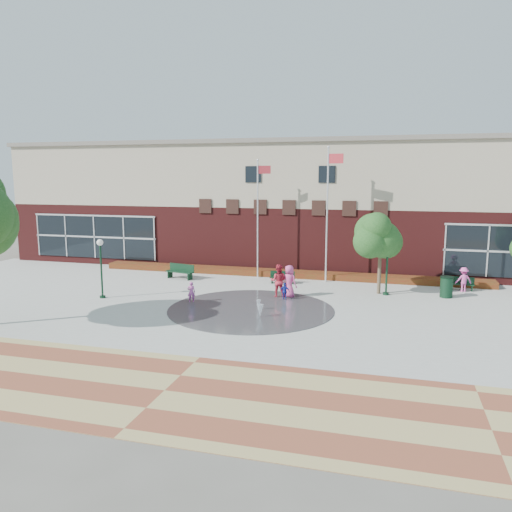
% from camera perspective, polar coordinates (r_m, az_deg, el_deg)
% --- Properties ---
extents(ground, '(120.00, 120.00, 0.00)m').
position_cam_1_polar(ground, '(22.64, -2.69, -8.08)').
color(ground, '#666056').
rests_on(ground, ground).
extents(plaza_concrete, '(46.00, 18.00, 0.01)m').
position_cam_1_polar(plaza_concrete, '(26.32, -0.00, -5.59)').
color(plaza_concrete, '#A8A8A0').
rests_on(plaza_concrete, ground).
extents(paver_band, '(46.00, 6.00, 0.01)m').
position_cam_1_polar(paver_band, '(16.54, -10.41, -14.92)').
color(paver_band, brown).
rests_on(paver_band, ground).
extents(splash_pad, '(8.40, 8.40, 0.01)m').
position_cam_1_polar(splash_pad, '(25.39, -0.60, -6.14)').
color(splash_pad, '#383A3D').
rests_on(splash_pad, ground).
extents(library_building, '(44.40, 10.40, 9.20)m').
position_cam_1_polar(library_building, '(38.67, 5.28, 6.08)').
color(library_building, '#511918').
rests_on(library_building, ground).
extents(flower_bed, '(26.00, 1.20, 0.40)m').
position_cam_1_polar(flower_bed, '(33.52, 3.41, -2.38)').
color(flower_bed, maroon).
rests_on(flower_bed, ground).
extents(flagpole_left, '(0.90, 0.26, 7.76)m').
position_cam_1_polar(flagpole_left, '(32.58, 0.26, 4.98)').
color(flagpole_left, silver).
rests_on(flagpole_left, ground).
extents(flagpole_right, '(1.03, 0.32, 8.52)m').
position_cam_1_polar(flagpole_right, '(31.50, 8.23, 5.53)').
color(flagpole_right, silver).
rests_on(flagpole_right, ground).
extents(lamp_left, '(0.35, 0.35, 3.29)m').
position_cam_1_polar(lamp_left, '(28.59, -17.31, -0.64)').
color(lamp_left, black).
rests_on(lamp_left, ground).
extents(lamp_right, '(0.37, 0.37, 3.53)m').
position_cam_1_polar(lamp_right, '(28.93, 14.78, -0.11)').
color(lamp_right, black).
rests_on(lamp_right, ground).
extents(bench_left, '(2.01, 0.97, 0.97)m').
position_cam_1_polar(bench_left, '(33.09, -8.67, -2.07)').
color(bench_left, black).
rests_on(bench_left, ground).
extents(bench_mid, '(1.57, 0.58, 0.77)m').
position_cam_1_polar(bench_mid, '(31.37, 3.01, -2.72)').
color(bench_mid, black).
rests_on(bench_mid, ground).
extents(bench_right, '(1.61, 0.56, 0.79)m').
position_cam_1_polar(bench_right, '(31.86, 22.27, -3.21)').
color(bench_right, black).
rests_on(bench_right, ground).
extents(trash_can, '(0.73, 0.73, 1.19)m').
position_cam_1_polar(trash_can, '(29.65, 20.94, -3.32)').
color(trash_can, black).
rests_on(trash_can, ground).
extents(tree_mid, '(2.81, 2.81, 4.74)m').
position_cam_1_polar(tree_mid, '(28.97, 14.08, 2.43)').
color(tree_mid, '#493A2A').
rests_on(tree_mid, ground).
extents(water_jet_a, '(0.31, 0.31, 0.61)m').
position_cam_1_polar(water_jet_a, '(24.01, 0.48, -7.06)').
color(water_jet_a, white).
rests_on(water_jet_a, ground).
extents(water_jet_b, '(0.22, 0.22, 0.50)m').
position_cam_1_polar(water_jet_b, '(25.27, 0.30, -6.23)').
color(water_jet_b, white).
rests_on(water_jet_b, ground).
extents(child_splash, '(0.48, 0.38, 1.15)m').
position_cam_1_polar(child_splash, '(26.85, -7.41, -4.11)').
color(child_splash, '#CC54AC').
rests_on(child_splash, ground).
extents(adult_red, '(0.95, 0.77, 1.85)m').
position_cam_1_polar(adult_red, '(27.79, 2.56, -2.85)').
color(adult_red, '#C0293A').
rests_on(adult_red, ground).
extents(adult_pink, '(1.05, 0.89, 1.82)m').
position_cam_1_polar(adult_pink, '(27.76, 3.81, -2.91)').
color(adult_pink, '#E1498E').
rests_on(adult_pink, ground).
extents(child_blue, '(0.58, 0.27, 0.97)m').
position_cam_1_polar(child_blue, '(27.22, 3.31, -4.06)').
color(child_blue, '#1D2CA0').
rests_on(child_blue, ground).
extents(person_bench, '(1.05, 0.77, 1.45)m').
position_cam_1_polar(person_bench, '(31.44, 22.63, -2.51)').
color(person_bench, '#F053B3').
rests_on(person_bench, ground).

